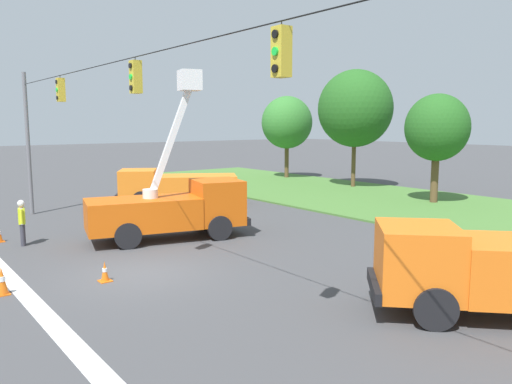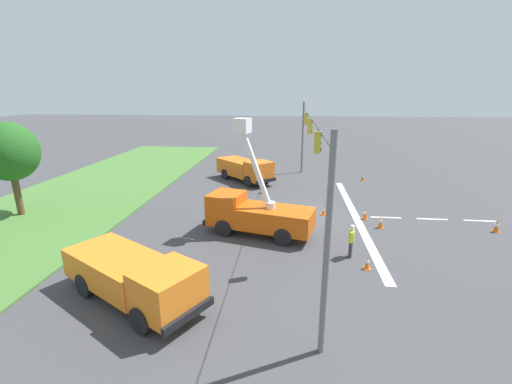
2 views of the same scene
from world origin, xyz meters
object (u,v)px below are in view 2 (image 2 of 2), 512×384
(traffic_cone_mid_right, at_px, (323,211))
(road_worker, at_px, (351,239))
(traffic_cone_lane_edge_a, at_px, (497,226))
(traffic_cone_near_bucket, at_px, (365,213))
(utility_truck_bucket_lift, at_px, (255,212))
(tree_centre, at_px, (9,152))
(traffic_cone_foreground_right, at_px, (381,222))
(utility_truck_support_far, at_px, (134,275))
(utility_truck_support_near, at_px, (245,169))
(traffic_cone_foreground_left, at_px, (367,263))
(traffic_cone_mid_left, at_px, (363,177))

(traffic_cone_mid_right, bearing_deg, road_worker, -172.47)
(traffic_cone_lane_edge_a, bearing_deg, traffic_cone_mid_right, 78.82)
(road_worker, relative_size, traffic_cone_near_bucket, 2.22)
(utility_truck_bucket_lift, bearing_deg, tree_centre, 84.98)
(traffic_cone_mid_right, bearing_deg, traffic_cone_foreground_right, -121.94)
(traffic_cone_mid_right, bearing_deg, utility_truck_support_far, 142.56)
(traffic_cone_foreground_right, bearing_deg, traffic_cone_mid_right, 58.06)
(road_worker, bearing_deg, utility_truck_support_near, 26.58)
(traffic_cone_foreground_left, bearing_deg, utility_truck_support_far, 110.04)
(utility_truck_bucket_lift, relative_size, traffic_cone_mid_right, 10.98)
(utility_truck_support_far, height_order, traffic_cone_mid_right, utility_truck_support_far)
(traffic_cone_foreground_right, relative_size, traffic_cone_mid_left, 1.10)
(utility_truck_support_near, xyz_separation_m, traffic_cone_lane_edge_a, (-10.60, -16.73, -0.82))
(tree_centre, distance_m, traffic_cone_mid_left, 28.27)
(utility_truck_support_near, relative_size, traffic_cone_lane_edge_a, 7.78)
(traffic_cone_foreground_left, bearing_deg, utility_truck_bucket_lift, 57.32)
(utility_truck_support_near, relative_size, traffic_cone_mid_right, 9.99)
(road_worker, distance_m, traffic_cone_lane_edge_a, 10.24)
(traffic_cone_foreground_left, distance_m, traffic_cone_foreground_right, 5.67)
(tree_centre, relative_size, utility_truck_support_near, 1.03)
(utility_truck_support_far, height_order, traffic_cone_mid_left, utility_truck_support_far)
(utility_truck_support_far, relative_size, traffic_cone_foreground_right, 8.78)
(tree_centre, relative_size, traffic_cone_lane_edge_a, 8.04)
(traffic_cone_foreground_left, xyz_separation_m, traffic_cone_mid_right, (7.41, 1.44, -0.02))
(utility_truck_bucket_lift, relative_size, utility_truck_support_far, 0.98)
(road_worker, relative_size, traffic_cone_foreground_left, 2.75)
(traffic_cone_mid_right, relative_size, traffic_cone_lane_edge_a, 0.78)
(traffic_cone_near_bucket, bearing_deg, traffic_cone_foreground_right, -156.02)
(road_worker, distance_m, traffic_cone_mid_left, 16.64)
(utility_truck_support_near, distance_m, traffic_cone_lane_edge_a, 19.82)
(tree_centre, distance_m, road_worker, 22.05)
(traffic_cone_foreground_left, bearing_deg, tree_centre, 76.91)
(traffic_cone_foreground_right, relative_size, traffic_cone_near_bucket, 0.99)
(traffic_cone_mid_left, height_order, traffic_cone_mid_right, traffic_cone_mid_left)
(utility_truck_support_far, distance_m, traffic_cone_mid_left, 24.68)
(traffic_cone_mid_right, bearing_deg, traffic_cone_near_bucket, -102.43)
(utility_truck_support_near, relative_size, road_worker, 3.47)
(traffic_cone_foreground_right, bearing_deg, utility_truck_bucket_lift, 102.16)
(traffic_cone_foreground_right, relative_size, traffic_cone_mid_right, 1.28)
(traffic_cone_foreground_left, relative_size, traffic_cone_near_bucket, 0.81)
(traffic_cone_mid_right, height_order, traffic_cone_lane_edge_a, traffic_cone_lane_edge_a)
(tree_centre, xyz_separation_m, road_worker, (-3.94, -21.43, -3.40))
(traffic_cone_near_bucket, xyz_separation_m, traffic_cone_lane_edge_a, (-1.42, -7.47, -0.00))
(utility_truck_bucket_lift, distance_m, utility_truck_support_far, 8.37)
(utility_truck_support_far, bearing_deg, utility_truck_support_near, -5.34)
(utility_truck_support_far, distance_m, traffic_cone_foreground_left, 10.53)
(utility_truck_bucket_lift, xyz_separation_m, road_worker, (-2.51, -5.15, -0.37))
(utility_truck_bucket_lift, bearing_deg, traffic_cone_near_bucket, -65.86)
(road_worker, bearing_deg, utility_truck_bucket_lift, 64.02)
(utility_truck_bucket_lift, xyz_separation_m, traffic_cone_foreground_left, (-3.70, -5.76, -1.06))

